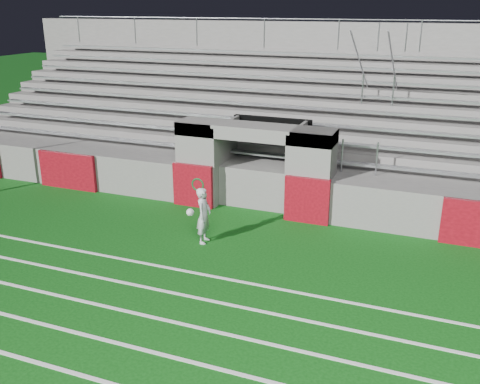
% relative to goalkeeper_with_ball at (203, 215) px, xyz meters
% --- Properties ---
extents(ground, '(90.00, 90.00, 0.00)m').
position_rel_goalkeeper_with_ball_xyz_m(ground, '(0.38, -0.66, -0.76)').
color(ground, '#0B460E').
rests_on(ground, ground).
extents(field_markings, '(28.00, 8.09, 0.01)m').
position_rel_goalkeeper_with_ball_xyz_m(field_markings, '(0.38, -5.66, -0.75)').
color(field_markings, white).
rests_on(field_markings, ground).
extents(stadium_structure, '(26.00, 8.48, 5.42)m').
position_rel_goalkeeper_with_ball_xyz_m(stadium_structure, '(0.38, 7.31, 0.73)').
color(stadium_structure, '#62605D').
rests_on(stadium_structure, ground).
extents(goalkeeper_with_ball, '(0.57, 0.65, 1.51)m').
position_rel_goalkeeper_with_ball_xyz_m(goalkeeper_with_ball, '(0.00, 0.00, 0.00)').
color(goalkeeper_with_ball, silver).
rests_on(goalkeeper_with_ball, ground).
extents(hose_coil, '(0.58, 0.15, 0.58)m').
position_rel_goalkeeper_with_ball_xyz_m(hose_coil, '(-1.22, 2.28, 0.00)').
color(hose_coil, '#0D4411').
rests_on(hose_coil, ground).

